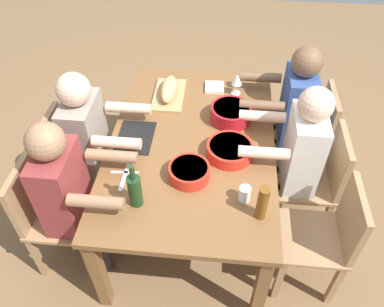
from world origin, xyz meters
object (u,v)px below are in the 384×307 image
Objects in this scene: chair_near_right at (49,211)px; serving_bowl_salad at (189,171)px; diner_far_left at (290,109)px; wine_bottle at (135,190)px; dining_table at (192,150)px; chair_near_center at (72,160)px; diner_near_right at (70,192)px; napkin_stack at (215,87)px; diner_near_center at (92,139)px; serving_bowl_greens at (230,149)px; bread_loaf at (169,89)px; cutting_board at (169,95)px; chair_far_center at (317,178)px; chair_far_right at (327,235)px; chair_far_left at (310,133)px; cup_far_right at (245,194)px; serving_bowl_fruit at (231,113)px; beer_bottle at (262,203)px; diner_far_center at (296,153)px; wine_glass at (237,80)px.

serving_bowl_salad is at bearing 99.65° from chair_near_right.
diner_far_left reaches higher than wine_bottle.
dining_table is 0.87m from chair_near_center.
napkin_stack is at bearing 143.51° from diner_near_right.
diner_near_center is 4.15× the size of serving_bowl_greens.
chair_near_center is 0.71× the size of diner_far_left.
bread_loaf is at bearing -68.62° from napkin_stack.
cutting_board is 0.06m from bread_loaf.
bread_loaf is (-0.47, -1.07, 0.32)m from chair_far_center.
chair_far_right and chair_far_center have the same top height.
chair_far_left is 8.85× the size of cup_far_right.
chair_near_center is 1.17m from napkin_stack.
napkin_stack is (-0.91, 0.09, -0.03)m from serving_bowl_salad.
chair_near_center is 0.97m from serving_bowl_salad.
cup_far_right is at bearing 31.16° from cutting_board.
chair_far_right is 1.61m from diner_near_center.
chair_far_right is 0.98m from serving_bowl_fruit.
chair_far_right is at bearing 93.74° from wine_bottle.
diner_far_left reaches higher than cutting_board.
dining_table is at bearing -111.98° from serving_bowl_greens.
chair_near_right is 0.71× the size of diner_near_center.
serving_bowl_salad is 2.54× the size of cup_far_right.
napkin_stack is at bearing 169.60° from dining_table.
beer_bottle reaches higher than chair_far_center.
serving_bowl_fruit is 0.51m from cutting_board.
chair_far_center is at bearing 180.00° from chair_far_right.
wine_bottle is 1.32× the size of beer_bottle.
chair_far_center is 3.09× the size of serving_bowl_fruit.
chair_far_right is at bearing 21.91° from diner_far_center.
serving_bowl_fruit is 2.87× the size of cup_far_right.
diner_near_center reaches higher than serving_bowl_greens.
serving_bowl_fruit is at bearing -63.76° from diner_far_left.
cutting_board is (-0.47, -0.22, 0.09)m from dining_table.
cutting_board is (-0.93, -1.07, 0.27)m from chair_far_right.
diner_far_center is (-0.46, -0.18, 0.21)m from chair_far_right.
dining_table is 0.81m from diner_near_right.
bread_loaf reaches higher than napkin_stack.
diner_near_right is 1.62m from diner_far_left.
serving_bowl_salad is at bearing -5.96° from napkin_stack.
chair_far_right reaches higher than cup_far_right.
cup_far_right is (0.45, 0.34, 0.13)m from dining_table.
serving_bowl_greens is at bearing -120.44° from chair_far_right.
napkin_stack is (-1.05, -0.74, 0.27)m from chair_far_right.
wine_glass reaches higher than bread_loaf.
diner_near_right reaches higher than bread_loaf.
cup_far_right is (0.90, -0.33, 0.09)m from diner_far_left.
wine_glass reaches higher than chair_far_center.
dining_table is 10.00× the size of wine_glass.
serving_bowl_greens is at bearing -165.20° from cup_far_right.
napkin_stack is at bearing -159.88° from serving_bowl_fruit.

